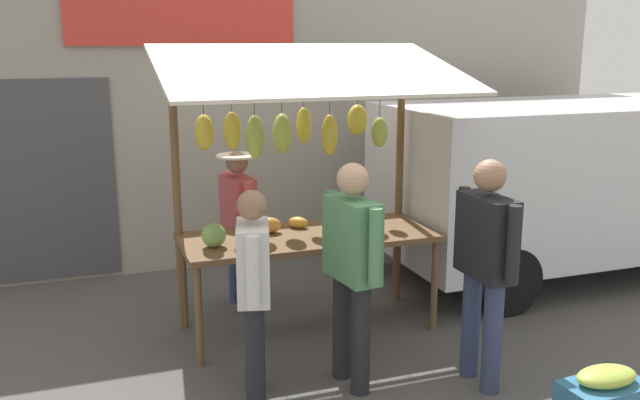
# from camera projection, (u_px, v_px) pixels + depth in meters

# --- Properties ---
(ground_plane) EXTENTS (40.00, 40.00, 0.00)m
(ground_plane) POSITION_uv_depth(u_px,v_px,m) (309.00, 328.00, 6.20)
(ground_plane) COLOR #514F4C
(street_backdrop) EXTENTS (9.00, 0.30, 3.40)m
(street_backdrop) POSITION_uv_depth(u_px,v_px,m) (241.00, 115.00, 7.81)
(street_backdrop) COLOR #9E998E
(street_backdrop) RESTS_ON ground
(market_stall) EXTENTS (2.50, 1.46, 2.50)m
(market_stall) POSITION_uv_depth(u_px,v_px,m) (303.00, 157.00, 5.89)
(market_stall) COLOR brown
(market_stall) RESTS_ON ground
(vendor_with_sunhat) EXTENTS (0.39, 0.66, 1.52)m
(vendor_with_sunhat) POSITION_uv_depth(u_px,v_px,m) (239.00, 218.00, 6.54)
(vendor_with_sunhat) COLOR navy
(vendor_with_sunhat) RESTS_ON ground
(shopper_in_grey_tee) EXTENTS (0.23, 0.72, 1.71)m
(shopper_in_grey_tee) POSITION_uv_depth(u_px,v_px,m) (485.00, 256.00, 4.99)
(shopper_in_grey_tee) COLOR navy
(shopper_in_grey_tee) RESTS_ON ground
(shopper_in_striped_shirt) EXTENTS (0.32, 0.65, 1.54)m
(shopper_in_striped_shirt) POSITION_uv_depth(u_px,v_px,m) (254.00, 283.00, 4.80)
(shopper_in_striped_shirt) COLOR #232328
(shopper_in_striped_shirt) RESTS_ON ground
(shopper_with_shopping_bag) EXTENTS (0.29, 0.71, 1.69)m
(shopper_with_shopping_bag) POSITION_uv_depth(u_px,v_px,m) (352.00, 259.00, 4.97)
(shopper_with_shopping_bag) COLOR #232328
(shopper_with_shopping_bag) RESTS_ON ground
(parked_van) EXTENTS (4.41, 1.87, 1.88)m
(parked_van) POSITION_uv_depth(u_px,v_px,m) (572.00, 173.00, 7.48)
(parked_van) COLOR silver
(parked_van) RESTS_ON ground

